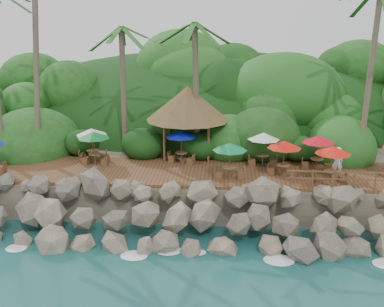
{
  "coord_description": "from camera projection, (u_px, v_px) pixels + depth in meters",
  "views": [
    {
      "loc": [
        1.82,
        -19.63,
        11.09
      ],
      "look_at": [
        0.0,
        6.0,
        3.4
      ],
      "focal_mm": 42.51,
      "sensor_mm": 36.0,
      "label": 1
    }
  ],
  "objects": [
    {
      "name": "land_base",
      "position": [
        201.0,
        146.0,
        37.05
      ],
      "size": [
        32.0,
        25.2,
        2.1
      ],
      "primitive_type": "cube",
      "color": "gray",
      "rests_on": "ground"
    },
    {
      "name": "foam_line",
      "position": [
        184.0,
        252.0,
        22.34
      ],
      "size": [
        25.2,
        0.8,
        0.06
      ],
      "color": "white",
      "rests_on": "ground"
    },
    {
      "name": "ground",
      "position": [
        183.0,
        256.0,
        22.06
      ],
      "size": [
        140.0,
        140.0,
        0.0
      ],
      "primitive_type": "plane",
      "color": "#19514F",
      "rests_on": "ground"
    },
    {
      "name": "waiter",
      "position": [
        337.0,
        162.0,
        25.87
      ],
      "size": [
        0.66,
        0.43,
        1.8
      ],
      "primitive_type": "imported",
      "rotation": [
        0.0,
        0.0,
        3.14
      ],
      "color": "white",
      "rests_on": "terrace"
    },
    {
      "name": "terrace",
      "position": [
        192.0,
        173.0,
        27.17
      ],
      "size": [
        26.0,
        5.0,
        0.2
      ],
      "primitive_type": "cube",
      "color": "brown",
      "rests_on": "land_base"
    },
    {
      "name": "palapa",
      "position": [
        188.0,
        103.0,
        29.34
      ],
      "size": [
        5.47,
        5.47,
        4.6
      ],
      "color": "brown",
      "rests_on": "ground"
    },
    {
      "name": "jungle_hill",
      "position": [
        205.0,
        136.0,
        44.52
      ],
      "size": [
        44.8,
        28.0,
        15.4
      ],
      "primitive_type": "ellipsoid",
      "color": "#143811",
      "rests_on": "ground"
    },
    {
      "name": "dining_clusters",
      "position": [
        215.0,
        143.0,
        26.65
      ],
      "size": [
        25.56,
        5.09,
        2.13
      ],
      "color": "brown",
      "rests_on": "terrace"
    },
    {
      "name": "jungle_foliage",
      "position": [
        200.0,
        162.0,
        36.4
      ],
      "size": [
        44.0,
        16.0,
        12.0
      ],
      "primitive_type": null,
      "color": "#143811",
      "rests_on": "ground"
    },
    {
      "name": "seawall",
      "position": [
        187.0,
        217.0,
        23.64
      ],
      "size": [
        29.0,
        4.0,
        2.3
      ],
      "primitive_type": null,
      "color": "gray",
      "rests_on": "ground"
    },
    {
      "name": "railing",
      "position": [
        344.0,
        178.0,
        24.16
      ],
      "size": [
        6.1,
        0.1,
        1.0
      ],
      "color": "brown",
      "rests_on": "terrace"
    }
  ]
}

